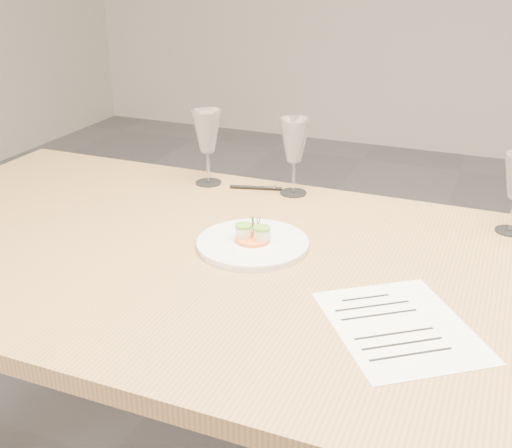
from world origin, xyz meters
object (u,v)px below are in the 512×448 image
at_px(dining_table, 339,303).
at_px(ballpoint_pen, 256,188).
at_px(dinner_plate, 253,242).
at_px(wine_glass_1, 295,142).
at_px(recipe_sheet, 400,326).
at_px(wine_glass_0, 207,133).

relative_size(dining_table, ballpoint_pen, 16.16).
bearing_deg(dinner_plate, wine_glass_1, 94.59).
relative_size(dining_table, dinner_plate, 9.24).
distance_m(dinner_plate, recipe_sheet, 0.43).
relative_size(recipe_sheet, ballpoint_pen, 2.63).
xyz_separation_m(dinner_plate, wine_glass_0, (-0.29, 0.35, 0.14)).
distance_m(dining_table, dinner_plate, 0.25).
relative_size(dinner_plate, ballpoint_pen, 1.75).
bearing_deg(dinner_plate, recipe_sheet, -28.60).
bearing_deg(recipe_sheet, dinner_plate, 115.01).
bearing_deg(wine_glass_0, wine_glass_1, 3.63).
xyz_separation_m(dinner_plate, ballpoint_pen, (-0.14, 0.35, -0.01)).
bearing_deg(recipe_sheet, ballpoint_pen, 96.30).
distance_m(recipe_sheet, ballpoint_pen, 0.76).
distance_m(dinner_plate, wine_glass_1, 0.39).
bearing_deg(dining_table, dinner_plate, 165.26).
distance_m(ballpoint_pen, wine_glass_0, 0.21).
xyz_separation_m(recipe_sheet, ballpoint_pen, (-0.52, 0.56, 0.00)).
xyz_separation_m(dining_table, wine_glass_1, (-0.26, 0.42, 0.22)).
relative_size(recipe_sheet, wine_glass_1, 1.82).
bearing_deg(recipe_sheet, wine_glass_1, 89.22).
distance_m(dinner_plate, ballpoint_pen, 0.38).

